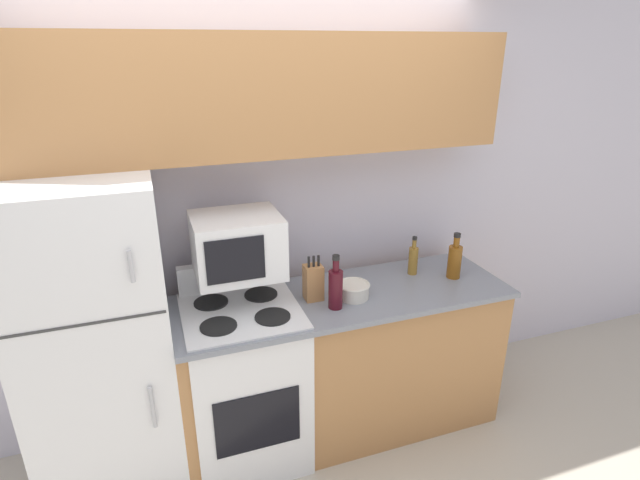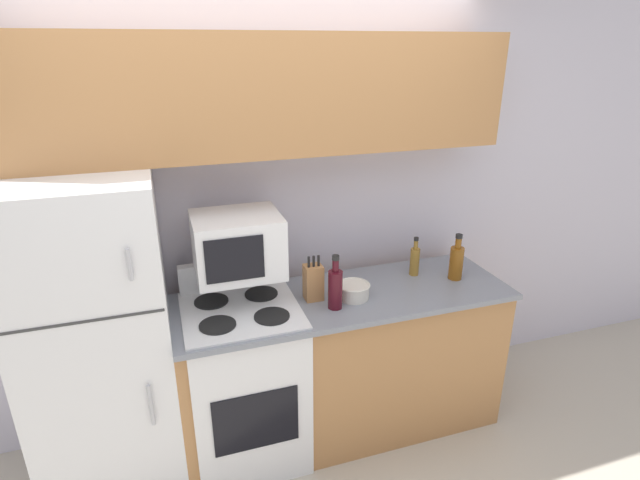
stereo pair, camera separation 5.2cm
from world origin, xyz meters
name	(u,v)px [view 1 (the left image)]	position (x,y,z in m)	size (l,w,h in m)	color
ground_plane	(304,474)	(0.00, 0.00, 0.00)	(12.00, 12.00, 0.00)	beige
wall_back	(264,218)	(0.00, 0.72, 1.27)	(8.00, 0.05, 2.55)	silver
lower_cabinets	(342,363)	(0.34, 0.29, 0.47)	(1.88, 0.62, 0.93)	#B27A47
refrigerator	(100,344)	(-0.94, 0.34, 0.85)	(0.68, 0.71, 1.69)	white
upper_cabinets	(267,95)	(0.00, 0.53, 1.99)	(2.56, 0.33, 0.59)	#B27A47
stove	(246,382)	(-0.24, 0.28, 0.49)	(0.61, 0.60, 1.10)	white
microwave	(237,245)	(-0.22, 0.37, 1.26)	(0.44, 0.38, 0.32)	white
knife_block	(313,282)	(0.16, 0.28, 1.03)	(0.10, 0.09, 0.26)	#B27A47
bowl	(353,290)	(0.37, 0.22, 0.97)	(0.18, 0.18, 0.08)	silver
bottle_vinegar	(413,259)	(0.83, 0.39, 1.02)	(0.06, 0.06, 0.24)	olive
bottle_wine_red	(336,287)	(0.24, 0.15, 1.05)	(0.08, 0.08, 0.30)	#470F19
bottle_whiskey	(455,260)	(1.03, 0.26, 1.04)	(0.08, 0.08, 0.28)	brown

